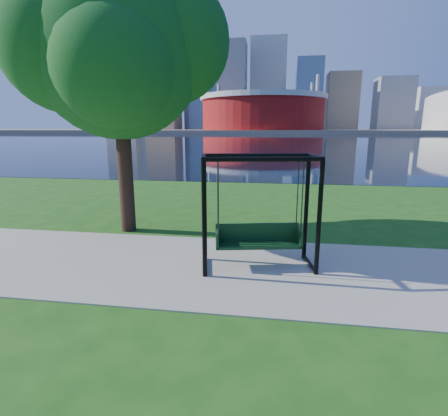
# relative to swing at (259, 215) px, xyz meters

# --- Properties ---
(ground) EXTENTS (900.00, 900.00, 0.00)m
(ground) POSITION_rel_swing_xyz_m (-0.59, 0.31, -1.21)
(ground) COLOR #1E5114
(ground) RESTS_ON ground
(path) EXTENTS (120.00, 4.00, 0.03)m
(path) POSITION_rel_swing_xyz_m (-0.59, -0.19, -1.19)
(path) COLOR #9E937F
(path) RESTS_ON ground
(river) EXTENTS (900.00, 180.00, 0.02)m
(river) POSITION_rel_swing_xyz_m (-0.59, 102.31, -1.20)
(river) COLOR black
(river) RESTS_ON ground
(far_bank) EXTENTS (900.00, 228.00, 2.00)m
(far_bank) POSITION_rel_swing_xyz_m (-0.59, 306.31, -0.21)
(far_bank) COLOR #937F60
(far_bank) RESTS_ON ground
(stadium) EXTENTS (83.00, 83.00, 32.00)m
(stadium) POSITION_rel_swing_xyz_m (-10.59, 235.31, 13.02)
(stadium) COLOR maroon
(stadium) RESTS_ON far_bank
(skyline) EXTENTS (392.00, 66.00, 96.50)m
(skyline) POSITION_rel_swing_xyz_m (-4.86, 319.71, 34.68)
(skyline) COLOR gray
(skyline) RESTS_ON far_bank
(swing) EXTENTS (2.59, 1.51, 2.49)m
(swing) POSITION_rel_swing_xyz_m (0.00, 0.00, 0.00)
(swing) COLOR black
(swing) RESTS_ON ground
(park_tree) EXTENTS (5.99, 5.41, 7.44)m
(park_tree) POSITION_rel_swing_xyz_m (-4.10, 2.38, 3.97)
(park_tree) COLOR black
(park_tree) RESTS_ON ground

